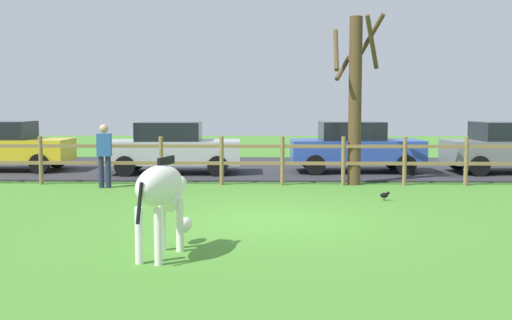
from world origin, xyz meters
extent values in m
plane|color=#47842D|center=(0.00, 0.00, 0.00)|extent=(60.00, 60.00, 0.00)
cube|color=#2D2D33|center=(0.00, 9.30, 0.03)|extent=(28.00, 7.40, 0.05)
cylinder|color=olive|center=(-6.15, 5.00, 0.65)|extent=(0.11, 0.11, 1.30)
cylinder|color=olive|center=(-4.53, 5.00, 0.65)|extent=(0.11, 0.11, 1.30)
cylinder|color=olive|center=(-2.91, 5.00, 0.65)|extent=(0.11, 0.11, 1.30)
cylinder|color=olive|center=(-1.29, 5.00, 0.65)|extent=(0.11, 0.11, 1.30)
cylinder|color=olive|center=(0.32, 5.00, 0.65)|extent=(0.11, 0.11, 1.30)
cylinder|color=olive|center=(1.94, 5.00, 0.65)|extent=(0.11, 0.11, 1.30)
cylinder|color=olive|center=(3.56, 5.00, 0.65)|extent=(0.11, 0.11, 1.30)
cylinder|color=olive|center=(5.18, 5.00, 0.65)|extent=(0.11, 0.11, 1.30)
cube|color=olive|center=(-0.49, 5.00, 0.58)|extent=(21.03, 0.06, 0.09)
cube|color=olive|center=(-0.49, 5.00, 1.04)|extent=(21.03, 0.06, 0.09)
cylinder|color=#513A23|center=(2.25, 5.16, 2.22)|extent=(0.34, 0.34, 4.45)
cylinder|color=#513A23|center=(2.64, 4.96, 3.76)|extent=(0.54, 0.92, 1.35)
cylinder|color=#513A23|center=(1.95, 5.35, 3.11)|extent=(0.54, 0.73, 0.71)
cylinder|color=#513A23|center=(1.73, 5.19, 3.58)|extent=(0.19, 1.12, 1.19)
cylinder|color=#513A23|center=(2.67, 5.42, 3.94)|extent=(0.68, 0.98, 1.16)
ellipsoid|color=white|center=(-1.57, -2.83, 1.03)|extent=(0.75, 1.32, 0.56)
cylinder|color=white|center=(-1.62, -2.41, 0.39)|extent=(0.11, 0.11, 0.78)
cylinder|color=white|center=(-1.35, -2.47, 0.39)|extent=(0.11, 0.11, 0.78)
cylinder|color=white|center=(-1.80, -3.19, 0.39)|extent=(0.11, 0.11, 0.78)
cylinder|color=white|center=(-1.53, -3.25, 0.39)|extent=(0.11, 0.11, 0.78)
cylinder|color=white|center=(-1.45, -2.32, 0.84)|extent=(0.37, 0.63, 0.51)
ellipsoid|color=white|center=(-1.36, -1.91, 0.28)|extent=(0.29, 0.47, 0.24)
cube|color=black|center=(-1.52, -2.59, 1.35)|extent=(0.16, 0.55, 0.12)
cylinder|color=black|center=(-1.72, -3.48, 0.88)|extent=(0.09, 0.20, 0.54)
cylinder|color=black|center=(2.55, 2.43, 0.03)|extent=(0.01, 0.01, 0.06)
cylinder|color=black|center=(2.55, 2.39, 0.03)|extent=(0.01, 0.01, 0.06)
ellipsoid|color=black|center=(2.55, 2.41, 0.12)|extent=(0.18, 0.10, 0.12)
sphere|color=black|center=(2.64, 2.41, 0.17)|extent=(0.07, 0.07, 0.07)
cube|color=#B7BABF|center=(-2.91, 7.35, 0.70)|extent=(4.07, 1.86, 0.70)
cube|color=black|center=(-3.06, 7.34, 1.33)|extent=(1.96, 1.64, 0.56)
cylinder|color=black|center=(-1.60, 8.25, 0.35)|extent=(0.61, 0.20, 0.60)
cylinder|color=black|center=(-1.53, 6.55, 0.35)|extent=(0.61, 0.20, 0.60)
cylinder|color=black|center=(-4.30, 8.14, 0.35)|extent=(0.61, 0.20, 0.60)
cylinder|color=black|center=(-4.23, 6.44, 0.35)|extent=(0.61, 0.20, 0.60)
cube|color=slate|center=(7.41, 7.66, 0.70)|extent=(4.10, 1.96, 0.70)
cube|color=black|center=(7.26, 7.65, 1.33)|extent=(2.00, 1.68, 0.56)
cylinder|color=black|center=(6.01, 8.42, 0.35)|extent=(0.61, 0.22, 0.60)
cylinder|color=black|center=(6.12, 6.72, 0.35)|extent=(0.61, 0.22, 0.60)
cube|color=yellow|center=(-8.35, 7.96, 0.70)|extent=(4.03, 1.77, 0.70)
cube|color=black|center=(-8.50, 7.95, 1.33)|extent=(1.93, 1.60, 0.56)
cylinder|color=black|center=(-7.02, 8.83, 0.35)|extent=(0.60, 0.19, 0.60)
cylinder|color=black|center=(-6.99, 7.13, 0.35)|extent=(0.60, 0.19, 0.60)
cube|color=#2D4CAD|center=(2.67, 7.80, 0.70)|extent=(4.05, 1.82, 0.70)
cube|color=black|center=(2.52, 7.80, 1.33)|extent=(1.95, 1.62, 0.56)
cylinder|color=black|center=(3.99, 8.69, 0.35)|extent=(0.61, 0.20, 0.60)
cylinder|color=black|center=(4.04, 6.99, 0.35)|extent=(0.61, 0.20, 0.60)
cylinder|color=black|center=(1.29, 8.61, 0.35)|extent=(0.61, 0.20, 0.60)
cylinder|color=black|center=(1.34, 6.91, 0.35)|extent=(0.61, 0.20, 0.60)
cylinder|color=#232847|center=(-4.36, 4.39, 0.41)|extent=(0.14, 0.14, 0.82)
cylinder|color=#232847|center=(-4.18, 4.41, 0.41)|extent=(0.14, 0.14, 0.82)
cube|color=#2D569E|center=(-4.27, 4.40, 1.11)|extent=(0.38, 0.26, 0.58)
sphere|color=tan|center=(-4.27, 4.40, 1.53)|extent=(0.22, 0.22, 0.22)
camera|label=1|loc=(-0.04, -11.45, 2.18)|focal=43.66mm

